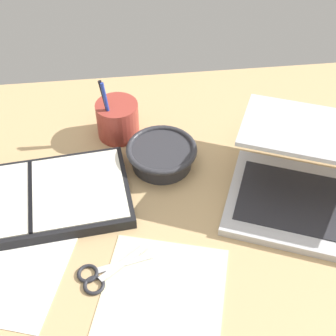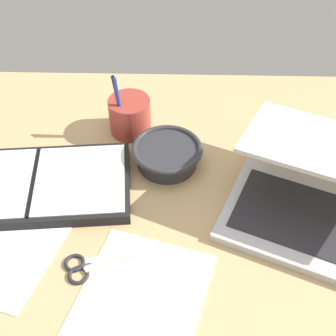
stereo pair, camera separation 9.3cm
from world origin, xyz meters
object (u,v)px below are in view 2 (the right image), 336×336
object	(u,v)px
pen_cup	(130,115)
planner	(35,185)
laptop	(320,197)
bowl	(167,154)
scissors	(86,266)

from	to	relation	value
pen_cup	planner	bearing A→B (deg)	-132.82
pen_cup	laptop	bearing A→B (deg)	-32.83
laptop	pen_cup	bearing A→B (deg)	170.15
bowl	planner	world-z (taller)	bowl
laptop	scissors	world-z (taller)	laptop
laptop	bowl	world-z (taller)	laptop
scissors	laptop	bearing A→B (deg)	-6.93
laptop	scissors	distance (cm)	46.04
laptop	planner	size ratio (longest dim) A/B	1.05
bowl	scissors	world-z (taller)	bowl
laptop	bowl	bearing A→B (deg)	178.10
scissors	planner	bearing A→B (deg)	101.83
laptop	bowl	distance (cm)	32.91
scissors	pen_cup	bearing A→B (deg)	58.72
planner	scissors	distance (cm)	22.88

